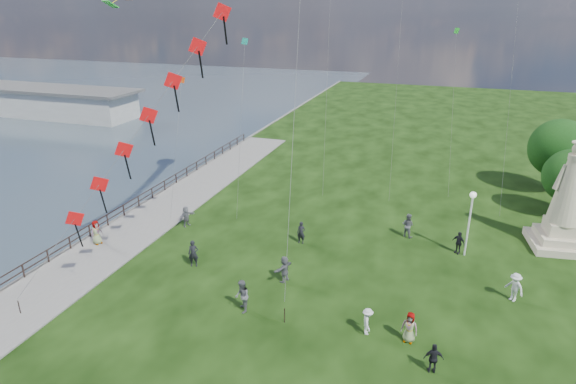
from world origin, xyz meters
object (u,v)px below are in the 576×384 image
(person_2, at_px, (367,321))
(person_10, at_px, (97,234))
(person_6, at_px, (301,233))
(pier_pavilion, at_px, (50,101))
(person_9, at_px, (458,242))
(person_1, at_px, (242,296))
(person_7, at_px, (408,225))
(person_0, at_px, (193,254))
(person_11, at_px, (285,269))
(statue, at_px, (565,209))
(lamppost, at_px, (471,210))
(person_3, at_px, (434,358))
(person_4, at_px, (410,327))
(person_5, at_px, (186,216))
(person_8, at_px, (515,287))

(person_2, height_order, person_10, person_10)
(person_6, bearing_deg, pier_pavilion, 150.03)
(person_9, bearing_deg, person_1, -100.49)
(person_7, bearing_deg, person_2, 108.07)
(person_0, xyz_separation_m, person_11, (6.21, 0.14, -0.05))
(person_6, distance_m, person_7, 7.89)
(statue, relative_size, lamppost, 1.64)
(person_3, height_order, person_6, person_6)
(pier_pavilion, distance_m, person_0, 57.08)
(person_0, distance_m, person_6, 7.78)
(statue, xyz_separation_m, person_10, (-30.88, -10.20, -1.99))
(lamppost, xyz_separation_m, person_3, (-1.46, -12.34, -2.56))
(person_4, height_order, person_6, person_4)
(person_5, xyz_separation_m, person_9, (19.82, 2.12, -0.00))
(statue, height_order, person_6, statue)
(pier_pavilion, bearing_deg, person_1, -37.83)
(lamppost, height_order, person_4, lamppost)
(person_10, bearing_deg, person_11, -73.79)
(person_8, bearing_deg, person_0, -131.27)
(person_8, bearing_deg, person_11, -128.58)
(person_1, height_order, person_5, person_1)
(person_3, bearing_deg, person_7, -91.79)
(person_5, relative_size, person_10, 0.92)
(person_2, height_order, person_7, person_7)
(lamppost, height_order, person_8, lamppost)
(person_7, bearing_deg, person_9, 179.30)
(person_4, distance_m, person_6, 11.97)
(pier_pavilion, bearing_deg, person_0, -38.08)
(person_4, relative_size, person_9, 1.04)
(person_3, relative_size, person_4, 0.92)
(person_5, relative_size, person_8, 0.92)
(pier_pavilion, distance_m, person_9, 67.25)
(person_4, xyz_separation_m, person_7, (-1.29, 12.08, 0.07))
(pier_pavilion, bearing_deg, person_7, -24.57)
(statue, bearing_deg, person_5, -176.22)
(person_9, bearing_deg, person_6, -133.91)
(statue, bearing_deg, person_1, -149.31)
(person_11, bearing_deg, person_6, -153.96)
(person_4, xyz_separation_m, person_11, (-7.81, 3.38, 0.01))
(person_5, bearing_deg, person_9, -66.92)
(statue, bearing_deg, lamppost, -158.85)
(person_6, bearing_deg, person_11, -83.41)
(person_0, height_order, person_6, person_0)
(lamppost, xyz_separation_m, person_1, (-11.72, -10.80, -2.37))
(person_9, xyz_separation_m, person_10, (-24.20, -6.92, 0.08))
(pier_pavilion, relative_size, person_11, 17.69)
(person_6, height_order, person_11, person_11)
(person_11, bearing_deg, person_9, 145.67)
(person_1, distance_m, person_11, 3.91)
(pier_pavilion, distance_m, person_11, 62.01)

